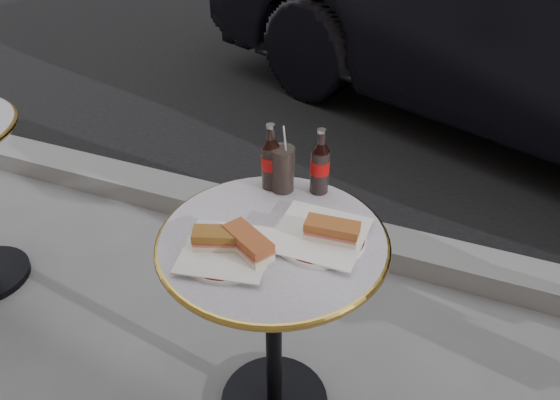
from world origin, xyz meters
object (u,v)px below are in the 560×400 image
at_px(bistro_table, 274,331).
at_px(cola_glass, 283,169).
at_px(plate_right, 319,237).
at_px(cola_bottle_right, 320,161).
at_px(plate_left, 227,252).
at_px(cola_bottle_left, 271,156).

relative_size(bistro_table, cola_glass, 5.16).
xyz_separation_m(plate_right, cola_glass, (-0.18, 0.18, 0.06)).
distance_m(cola_bottle_right, cola_glass, 0.11).
height_order(plate_left, cola_bottle_left, cola_bottle_left).
bearing_deg(plate_right, bistro_table, -160.32).
distance_m(bistro_table, plate_left, 0.40).
distance_m(bistro_table, cola_glass, 0.49).
relative_size(plate_right, cola_bottle_left, 1.18).
bearing_deg(cola_bottle_right, bistro_table, -99.14).
bearing_deg(bistro_table, plate_left, -127.14).
height_order(cola_bottle_right, cola_glass, cola_bottle_right).
bearing_deg(cola_glass, cola_bottle_right, 17.91).
bearing_deg(cola_bottle_left, bistro_table, -65.85).
bearing_deg(cola_bottle_left, cola_glass, -2.15).
bearing_deg(cola_bottle_right, cola_glass, -162.09).
distance_m(plate_left, plate_right, 0.25).
bearing_deg(bistro_table, cola_glass, 105.51).
xyz_separation_m(bistro_table, cola_bottle_right, (0.04, 0.25, 0.47)).
bearing_deg(cola_bottle_left, plate_left, -86.90).
relative_size(plate_left, cola_bottle_left, 1.10).
xyz_separation_m(bistro_table, plate_right, (0.12, 0.04, 0.37)).
bearing_deg(cola_bottle_right, cola_bottle_left, -167.34).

